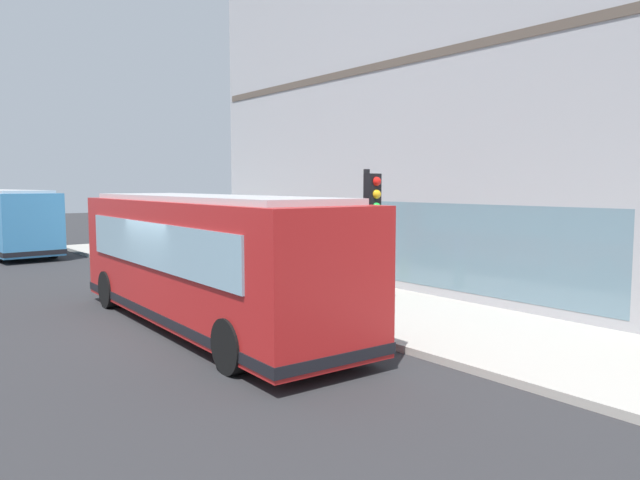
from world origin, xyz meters
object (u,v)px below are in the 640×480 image
at_px(traffic_light_near_corner, 370,217).
at_px(pedestrian_by_light_pole, 259,254).
at_px(city_bus_nearside, 205,261).
at_px(fire_hydrant, 345,277).
at_px(city_bus_far_down_street, 4,221).
at_px(pedestrian_near_building_entrance, 385,263).

relative_size(traffic_light_near_corner, pedestrian_by_light_pole, 2.27).
relative_size(city_bus_nearside, fire_hydrant, 13.68).
xyz_separation_m(city_bus_nearside, traffic_light_near_corner, (2.64, -2.74, 1.04)).
bearing_deg(city_bus_nearside, city_bus_far_down_street, 91.94).
xyz_separation_m(city_bus_far_down_street, pedestrian_by_light_pole, (4.87, -15.23, -0.53)).
bearing_deg(pedestrian_near_building_entrance, traffic_light_near_corner, -140.94).
xyz_separation_m(city_bus_far_down_street, pedestrian_near_building_entrance, (5.68, -20.39, -0.38)).
height_order(city_bus_far_down_street, pedestrian_near_building_entrance, city_bus_far_down_street).
distance_m(city_bus_far_down_street, pedestrian_near_building_entrance, 21.17).
relative_size(city_bus_nearside, city_bus_far_down_street, 1.00).
bearing_deg(traffic_light_near_corner, pedestrian_by_light_pole, 77.52).
xyz_separation_m(city_bus_far_down_street, traffic_light_near_corner, (3.30, -22.32, 1.04)).
distance_m(city_bus_far_down_street, fire_hydrant, 19.35).
relative_size(city_bus_far_down_street, fire_hydrant, 13.74).
distance_m(city_bus_nearside, traffic_light_near_corner, 3.94).
relative_size(traffic_light_near_corner, pedestrian_near_building_entrance, 1.99).
relative_size(city_bus_far_down_street, traffic_light_near_corner, 2.90).
height_order(traffic_light_near_corner, pedestrian_near_building_entrance, traffic_light_near_corner).
bearing_deg(city_bus_far_down_street, fire_hydrant, -71.96).
distance_m(city_bus_nearside, pedestrian_near_building_entrance, 5.10).
bearing_deg(city_bus_nearside, pedestrian_by_light_pole, 45.97).
xyz_separation_m(traffic_light_near_corner, pedestrian_near_building_entrance, (2.38, 1.93, -1.42)).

